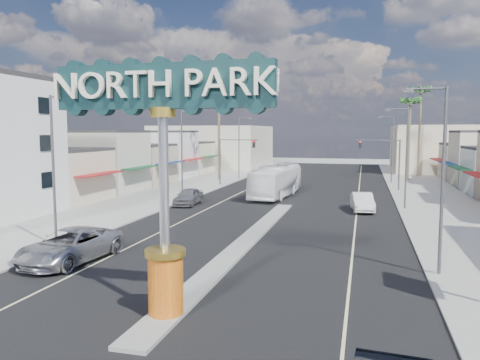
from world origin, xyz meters
The scene contains 24 objects.
ground centered at (0.00, 30.00, 0.00)m, with size 160.00×160.00×0.00m, color gray.
road centered at (0.00, 30.00, 0.01)m, with size 20.00×120.00×0.01m, color black.
median_island centered at (0.00, 14.00, 0.08)m, with size 1.30×30.00×0.16m, color gray.
sidewalk_left centered at (-14.00, 30.00, 0.06)m, with size 8.00×120.00×0.12m, color gray.
sidewalk_right centered at (14.00, 30.00, 0.06)m, with size 8.00×120.00×0.12m, color gray.
storefront_row_left centered at (-24.00, 43.00, 3.00)m, with size 12.00×42.00×6.00m, color beige.
backdrop_far_left centered at (-22.00, 75.00, 4.00)m, with size 20.00×20.00×8.00m, color #B7B29E.
backdrop_far_right centered at (22.00, 75.00, 4.00)m, with size 20.00×20.00×8.00m, color beige.
gateway_sign centered at (0.00, 1.98, 5.93)m, with size 8.20×1.50×9.15m.
traffic_signal_left centered at (-9.18, 43.99, 4.27)m, with size 5.09×0.45×6.00m.
traffic_signal_right centered at (9.18, 43.99, 4.27)m, with size 5.09×0.45×6.00m.
streetlight_l_near centered at (-10.43, 10.00, 5.07)m, with size 2.03×0.22×9.00m.
streetlight_l_mid centered at (-10.43, 30.00, 5.07)m, with size 2.03×0.22×9.00m.
streetlight_l_far centered at (-10.43, 52.00, 5.07)m, with size 2.03×0.22×9.00m.
streetlight_r_near centered at (10.43, 10.00, 5.07)m, with size 2.03×0.22×9.00m.
streetlight_r_mid centered at (10.43, 30.00, 5.07)m, with size 2.03×0.22×9.00m.
streetlight_r_far centered at (10.43, 52.00, 5.07)m, with size 2.03×0.22×9.00m.
palm_left_far centered at (-13.00, 50.00, 11.50)m, with size 2.60×2.60×13.10m.
palm_right_mid centered at (13.00, 56.00, 10.60)m, with size 2.60×2.60×12.10m.
palm_right_far centered at (15.00, 62.00, 12.39)m, with size 2.60×2.60×14.10m.
suv_left centered at (-8.00, 7.65, 0.88)m, with size 2.91×6.31×1.75m, color #ADADB2.
car_parked_left centered at (-9.00, 27.55, 0.80)m, with size 1.90×4.72×1.61m, color slate.
car_parked_right centered at (6.93, 28.21, 0.80)m, with size 1.70×4.87×1.60m, color silver.
city_bus centered at (-2.00, 35.38, 1.67)m, with size 2.80×11.97×3.34m, color white.
Camera 1 is at (6.99, -13.56, 6.90)m, focal length 35.00 mm.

